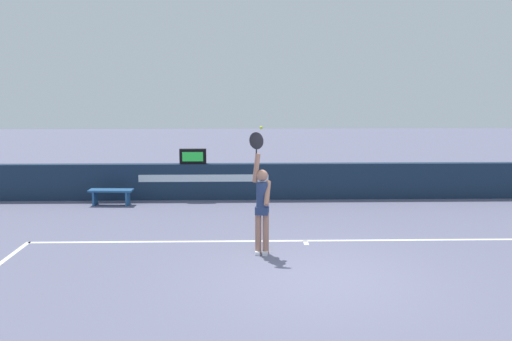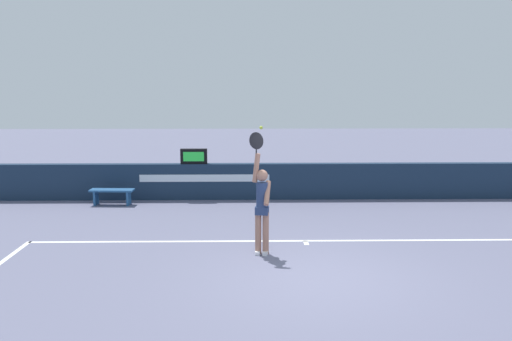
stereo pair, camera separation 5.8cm
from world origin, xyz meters
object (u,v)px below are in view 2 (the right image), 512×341
(speed_display, at_px, (194,156))
(tennis_player, at_px, (262,204))
(tennis_ball, at_px, (261,128))
(courtside_bench_near, at_px, (112,193))

(speed_display, xyz_separation_m, tennis_player, (1.85, -5.08, -0.25))
(tennis_player, relative_size, tennis_ball, 37.10)
(speed_display, distance_m, courtside_bench_near, 2.54)
(courtside_bench_near, bearing_deg, speed_display, 17.03)
(speed_display, distance_m, tennis_ball, 5.47)
(tennis_player, bearing_deg, courtside_bench_near, 133.05)
(speed_display, relative_size, tennis_ball, 11.54)
(tennis_player, xyz_separation_m, tennis_ball, (-0.01, 0.08, 1.52))
(tennis_ball, bearing_deg, tennis_player, -80.91)
(speed_display, relative_size, tennis_player, 0.31)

